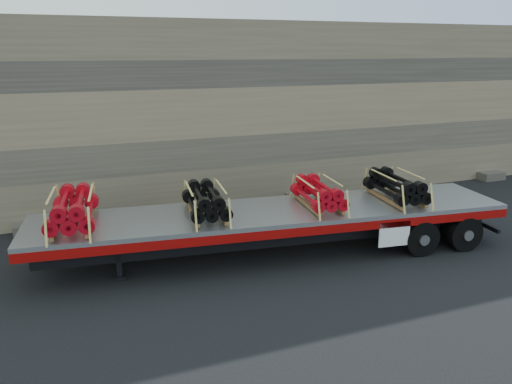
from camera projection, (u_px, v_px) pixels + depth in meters
ground at (310, 250)px, 15.34m from camera, size 120.00×120.00×0.00m
rock_wall at (239, 112)px, 20.21m from camera, size 44.00×3.00×7.00m
trailer at (274, 232)px, 14.91m from camera, size 14.22×4.29×1.40m
bundle_front at (73, 210)px, 13.25m from camera, size 1.49×2.56×0.86m
bundle_midfront at (206, 202)px, 14.12m from camera, size 1.35×2.32×0.78m
bundle_midrear at (318, 194)px, 14.95m from camera, size 1.30×2.24×0.75m
bundle_rear at (396, 187)px, 15.57m from camera, size 1.39×2.38×0.80m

